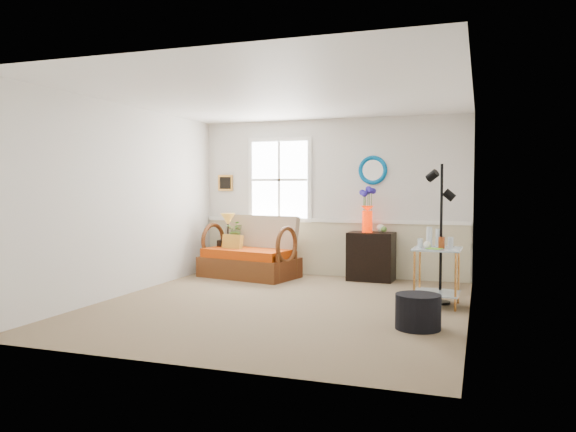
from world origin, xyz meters
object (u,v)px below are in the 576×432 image
(loveseat, at_px, (249,247))
(side_table, at_px, (437,277))
(lamp_stand, at_px, (229,256))
(cabinet, at_px, (371,256))
(ottoman, at_px, (418,312))
(floor_lamp, at_px, (441,234))

(loveseat, distance_m, side_table, 3.35)
(lamp_stand, distance_m, cabinet, 2.45)
(loveseat, relative_size, cabinet, 2.00)
(side_table, distance_m, ottoman, 1.25)
(cabinet, relative_size, floor_lamp, 0.43)
(cabinet, distance_m, side_table, 1.98)
(cabinet, bearing_deg, ottoman, -68.25)
(cabinet, relative_size, ottoman, 1.61)
(floor_lamp, bearing_deg, side_table, -76.40)
(loveseat, relative_size, ottoman, 3.23)
(loveseat, bearing_deg, cabinet, 21.85)
(loveseat, xyz_separation_m, floor_lamp, (3.11, -1.13, 0.39))
(lamp_stand, distance_m, floor_lamp, 3.92)
(loveseat, bearing_deg, ottoman, -28.13)
(side_table, bearing_deg, cabinet, 124.60)
(loveseat, height_order, ottoman, loveseat)
(loveseat, relative_size, floor_lamp, 0.86)
(floor_lamp, distance_m, ottoman, 1.57)
(ottoman, bearing_deg, loveseat, 139.69)
(ottoman, bearing_deg, side_table, 85.37)
(lamp_stand, height_order, ottoman, lamp_stand)
(side_table, bearing_deg, ottoman, -94.63)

